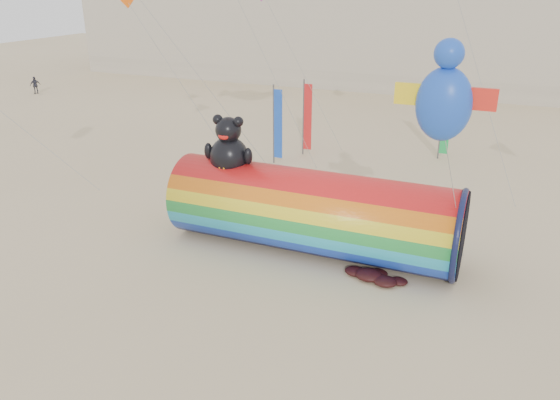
% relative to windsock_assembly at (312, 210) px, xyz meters
% --- Properties ---
extents(ground, '(160.00, 160.00, 0.00)m').
position_rel_windsock_assembly_xyz_m(ground, '(-1.81, -2.00, -1.96)').
color(ground, '#CCB58C').
rests_on(ground, ground).
extents(windsock_assembly, '(12.80, 3.90, 5.90)m').
position_rel_windsock_assembly_xyz_m(windsock_assembly, '(0.00, 0.00, 0.00)').
color(windsock_assembly, red).
rests_on(windsock_assembly, ground).
extents(kite_handler, '(0.66, 0.46, 1.75)m').
position_rel_windsock_assembly_xyz_m(kite_handler, '(2.98, 0.20, -1.08)').
color(kite_handler, '#5B5E63').
rests_on(kite_handler, ground).
extents(fabric_bundle, '(2.62, 1.35, 0.41)m').
position_rel_windsock_assembly_xyz_m(fabric_bundle, '(3.28, -1.56, -1.79)').
color(fabric_bundle, '#3E0D0B').
rests_on(fabric_bundle, ground).
extents(festival_banners, '(10.58, 5.26, 5.20)m').
position_rel_windsock_assembly_xyz_m(festival_banners, '(-2.58, 13.37, 0.68)').
color(festival_banners, '#59595E').
rests_on(festival_banners, ground).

